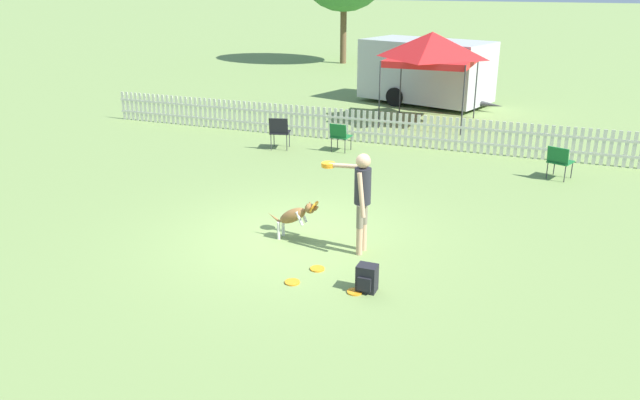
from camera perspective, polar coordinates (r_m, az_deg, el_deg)
The scene contains 13 objects.
ground_plane at distance 11.35m, azimuth -1.87°, elevation -3.44°, with size 240.00×240.00×0.00m, color olive.
handler_person at distance 10.40m, azimuth 3.71°, elevation 0.86°, with size 1.00×0.70×1.75m.
leaping_dog at distance 11.07m, azimuth -2.26°, elevation -1.38°, with size 1.02×0.28×0.80m.
frisbee_near_handler at distance 10.15m, azimuth -0.25°, elevation -6.31°, with size 0.23×0.23×0.02m.
frisbee_near_dog at distance 9.74m, azimuth -2.55°, elevation -7.51°, with size 0.23×0.23×0.02m.
frisbee_midfield at distance 9.46m, azimuth 3.20°, elevation -8.38°, with size 0.23×0.23×0.02m.
backpack_on_grass at distance 9.43m, azimuth 4.31°, elevation -7.16°, with size 0.30×0.28×0.42m.
picket_fence at distance 17.58m, azimuth 7.30°, elevation 6.40°, with size 18.93×0.04×0.92m.
folding_chair_blue_left at distance 17.07m, azimuth -3.73°, elevation 6.39°, with size 0.63×0.64×0.90m.
folding_chair_center at distance 15.49m, azimuth 21.05°, elevation 3.46°, with size 0.64×0.65×0.79m.
folding_chair_green_right at distance 16.84m, azimuth 1.84°, elevation 5.98°, with size 0.51×0.53×0.78m.
canopy_tent_main at distance 20.29m, azimuth 10.19°, elevation 13.49°, with size 2.60×2.60×2.87m.
equipment_trailer at distance 23.79m, azimuth 9.68°, elevation 11.61°, with size 5.48×3.59×2.30m.
Camera 1 is at (4.19, -9.56, 4.47)m, focal length 35.00 mm.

